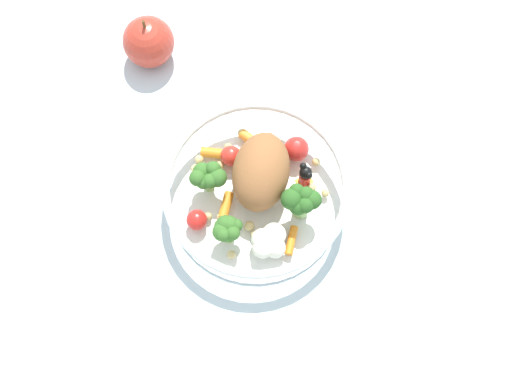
{
  "coord_description": "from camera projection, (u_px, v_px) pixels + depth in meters",
  "views": [
    {
      "loc": [
        0.22,
        0.13,
        0.76
      ],
      "look_at": [
        -0.01,
        -0.01,
        0.03
      ],
      "focal_mm": 47.67,
      "sensor_mm": 36.0,
      "label": 1
    }
  ],
  "objects": [
    {
      "name": "food_container",
      "position": [
        257.0,
        189.0,
        0.78
      ],
      "size": [
        0.21,
        0.21,
        0.07
      ],
      "color": "white",
      "rests_on": "ground_plane"
    },
    {
      "name": "ground_plane",
      "position": [
        262.0,
        210.0,
        0.8
      ],
      "size": [
        2.4,
        2.4,
        0.0
      ],
      "primitive_type": "plane",
      "color": "silver"
    },
    {
      "name": "loose_apple",
      "position": [
        149.0,
        42.0,
        0.84
      ],
      "size": [
        0.06,
        0.06,
        0.08
      ],
      "color": "#BC3828",
      "rests_on": "ground_plane"
    }
  ]
}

